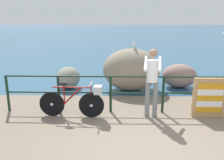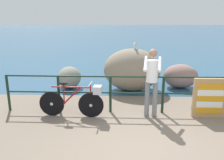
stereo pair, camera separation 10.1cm
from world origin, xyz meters
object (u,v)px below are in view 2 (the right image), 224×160
(breakwater_boulder_right, at_px, (180,76))
(breakwater_boulder_main, at_px, (132,70))
(breakwater_boulder_left, at_px, (69,77))
(person_at_railing, at_px, (152,80))
(folded_deckchair_stack, at_px, (209,98))
(bicycle, at_px, (77,100))
(seagull, at_px, (135,45))

(breakwater_boulder_right, bearing_deg, breakwater_boulder_main, -167.59)
(breakwater_boulder_left, bearing_deg, person_at_railing, -43.21)
(folded_deckchair_stack, bearing_deg, breakwater_boulder_main, 129.28)
(bicycle, distance_m, person_at_railing, 1.99)
(breakwater_boulder_main, xyz_separation_m, seagull, (0.07, -0.01, 0.88))
(bicycle, relative_size, breakwater_boulder_left, 1.62)
(breakwater_boulder_left, height_order, seagull, seagull)
(seagull, bearing_deg, folded_deckchair_stack, 41.23)
(breakwater_boulder_left, bearing_deg, folded_deckchair_stack, -30.89)
(folded_deckchair_stack, xyz_separation_m, seagull, (-1.81, 2.29, 1.11))
(bicycle, xyz_separation_m, breakwater_boulder_main, (1.52, 2.40, 0.28))
(bicycle, bearing_deg, person_at_railing, 5.46)
(person_at_railing, relative_size, seagull, 5.26)
(person_at_railing, distance_m, breakwater_boulder_left, 3.73)
(breakwater_boulder_left, height_order, breakwater_boulder_right, breakwater_boulder_right)
(breakwater_boulder_main, distance_m, breakwater_boulder_right, 1.87)
(folded_deckchair_stack, xyz_separation_m, breakwater_boulder_main, (-1.88, 2.30, 0.22))
(bicycle, relative_size, breakwater_boulder_right, 1.35)
(folded_deckchair_stack, bearing_deg, person_at_railing, -179.03)
(person_at_railing, height_order, folded_deckchair_stack, person_at_railing)
(breakwater_boulder_right, height_order, seagull, seagull)
(breakwater_boulder_left, bearing_deg, seagull, -5.01)
(breakwater_boulder_main, height_order, seagull, seagull)
(person_at_railing, xyz_separation_m, seagull, (-0.32, 2.31, 0.64))
(bicycle, xyz_separation_m, breakwater_boulder_right, (3.33, 2.80, -0.03))
(person_at_railing, height_order, seagull, person_at_railing)
(folded_deckchair_stack, height_order, seagull, seagull)
(bicycle, height_order, person_at_railing, person_at_railing)
(breakwater_boulder_main, relative_size, seagull, 5.93)
(breakwater_boulder_right, bearing_deg, folded_deckchair_stack, -88.38)
(seagull, bearing_deg, breakwater_boulder_main, -96.51)
(bicycle, xyz_separation_m, person_at_railing, (1.92, 0.08, 0.53))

